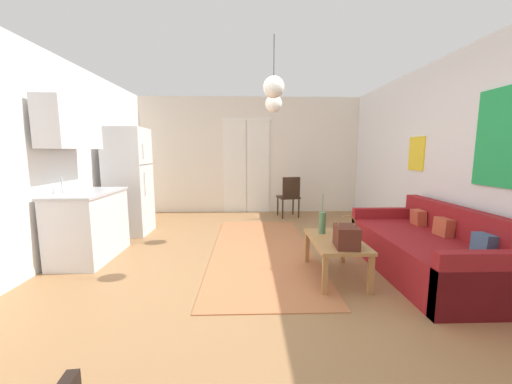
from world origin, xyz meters
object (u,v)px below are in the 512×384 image
Objects in this scene: handbag at (346,236)px; refrigerator at (129,182)px; couch at (429,252)px; accent_chair at (289,195)px; coffee_table at (336,244)px; bamboo_vase at (322,223)px; pendant_lamp_far at (274,104)px; pendant_lamp_near at (274,87)px.

handbag is 0.19× the size of refrigerator.
accent_chair is (-1.19, 2.96, 0.22)m from couch.
bamboo_vase reaches higher than coffee_table.
handbag is 0.38× the size of accent_chair.
couch is 3.19m from accent_chair.
pendant_lamp_far is (-0.49, 1.17, 1.56)m from bamboo_vase.
couch is 2.10× the size of coffee_table.
bamboo_vase is 0.73× the size of pendant_lamp_near.
bamboo_vase reaches higher than couch.
pendant_lamp_near is (2.30, -1.73, 1.19)m from refrigerator.
pendant_lamp_near reaches higher than handbag.
couch is 1.24m from bamboo_vase.
accent_chair reaches higher than couch.
couch is 1.09× the size of refrigerator.
bamboo_vase is (-1.19, 0.20, 0.30)m from couch.
coffee_table is at bearing -31.97° from refrigerator.
coffee_table is 1.46× the size of pendant_lamp_far.
accent_chair is at bearing 72.66° from pendant_lamp_far.
accent_chair is (2.91, 1.13, -0.41)m from refrigerator.
bamboo_vase is 3.35m from refrigerator.
refrigerator is at bearing 9.43° from accent_chair.
couch is at bearing -3.12° from pendant_lamp_near.
couch is at bearing 100.08° from accent_chair.
pendant_lamp_near is at bearing -170.40° from bamboo_vase.
accent_chair is at bearing 91.70° from coffee_table.
pendant_lamp_far is at bearing 112.44° from coffee_table.
handbag is at bearing 80.14° from accent_chair.
coffee_table is at bearing -68.58° from bamboo_vase.
couch is at bearing -39.27° from pendant_lamp_far.
couch is 4.10× the size of bamboo_vase.
pendant_lamp_far is (-1.68, 1.37, 1.85)m from couch.
bamboo_vase reaches higher than handbag.
handbag is 3.72m from refrigerator.
pendant_lamp_near is at bearing 66.26° from accent_chair.
couch is at bearing 16.40° from handbag.
bamboo_vase is at bearing 170.49° from couch.
pendant_lamp_near reaches higher than refrigerator.
pendant_lamp_near is (-0.70, 0.14, 1.71)m from coffee_table.
refrigerator is at bearing 143.01° from pendant_lamp_near.
couch is at bearing -9.51° from bamboo_vase.
bamboo_vase is at bearing 9.60° from pendant_lamp_near.
handbag is at bearing -70.36° from pendant_lamp_far.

